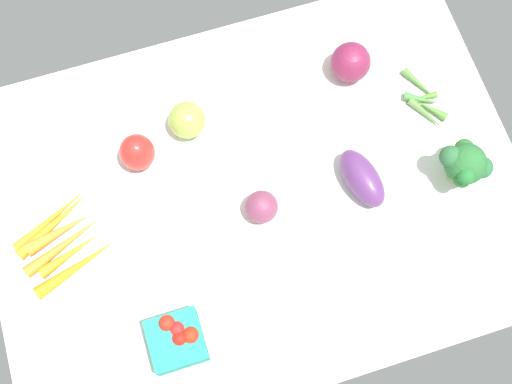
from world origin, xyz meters
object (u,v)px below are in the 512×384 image
at_px(broccoli_head, 465,164).
at_px(okra_pile, 425,102).
at_px(carrot_bunch, 63,241).
at_px(heirloom_tomato_green, 187,120).
at_px(red_onion_near_basket, 351,62).
at_px(berry_basket, 177,339).
at_px(red_onion_center, 260,207).
at_px(bell_pepper_red, 137,152).
at_px(eggplant, 362,178).

bearing_deg(broccoli_head, okra_pile, 90.17).
distance_m(carrot_bunch, heirloom_tomato_green, 0.33).
distance_m(red_onion_near_basket, heirloom_tomato_green, 0.35).
relative_size(broccoli_head, heirloom_tomato_green, 1.42).
bearing_deg(berry_basket, red_onion_center, 41.38).
bearing_deg(heirloom_tomato_green, bell_pepper_red, -160.53).
relative_size(carrot_bunch, eggplant, 1.52).
bearing_deg(red_onion_near_basket, okra_pile, -42.90).
bearing_deg(carrot_bunch, eggplant, -5.50).
height_order(carrot_bunch, okra_pile, carrot_bunch).
relative_size(red_onion_center, eggplant, 0.50).
bearing_deg(red_onion_near_basket, bell_pepper_red, -172.39).
bearing_deg(bell_pepper_red, berry_basket, -93.27).
relative_size(berry_basket, heirloom_tomato_green, 1.29).
relative_size(red_onion_near_basket, carrot_bunch, 0.42).
bearing_deg(carrot_bunch, red_onion_center, -8.06).
bearing_deg(eggplant, carrot_bunch, 72.60).
distance_m(carrot_bunch, red_onion_center, 0.38).
xyz_separation_m(bell_pepper_red, carrot_bunch, (-0.18, -0.12, -0.03)).
bearing_deg(okra_pile, carrot_bunch, -174.98).
bearing_deg(bell_pepper_red, carrot_bunch, -146.23).
bearing_deg(red_onion_near_basket, heirloom_tomato_green, -176.33).
height_order(red_onion_center, okra_pile, red_onion_center).
bearing_deg(red_onion_center, bell_pepper_red, 138.28).
distance_m(heirloom_tomato_green, eggplant, 0.36).
bearing_deg(okra_pile, bell_pepper_red, 174.78).
bearing_deg(bell_pepper_red, okra_pile, -5.22).
relative_size(berry_basket, red_onion_near_basket, 1.17).
height_order(bell_pepper_red, red_onion_center, bell_pepper_red).
xyz_separation_m(bell_pepper_red, okra_pile, (0.58, -0.05, -0.03)).
bearing_deg(broccoli_head, carrot_bunch, 172.77).
distance_m(okra_pile, eggplant, 0.22).
bearing_deg(okra_pile, eggplant, -146.37).
bearing_deg(red_onion_center, carrot_bunch, 171.94).
bearing_deg(bell_pepper_red, broccoli_head, -20.42).
bearing_deg(red_onion_center, berry_basket, -138.62).
xyz_separation_m(berry_basket, carrot_bunch, (-0.16, 0.24, -0.02)).
height_order(heirloom_tomato_green, eggplant, heirloom_tomato_green).
xyz_separation_m(carrot_bunch, eggplant, (0.58, -0.06, 0.02)).
relative_size(red_onion_near_basket, okra_pile, 0.52).
bearing_deg(heirloom_tomato_green, okra_pile, -11.03).
xyz_separation_m(berry_basket, eggplant, (0.42, 0.19, 0.00)).
bearing_deg(broccoli_head, eggplant, 167.46).
relative_size(heirloom_tomato_green, eggplant, 0.58).
xyz_separation_m(red_onion_near_basket, okra_pile, (0.12, -0.11, -0.03)).
xyz_separation_m(broccoli_head, heirloom_tomato_green, (-0.47, 0.26, -0.03)).
xyz_separation_m(red_onion_near_basket, red_onion_center, (-0.26, -0.23, -0.01)).
xyz_separation_m(red_onion_near_basket, bell_pepper_red, (-0.46, -0.06, 0.00)).
bearing_deg(red_onion_near_basket, berry_basket, -138.54).
distance_m(broccoli_head, okra_pile, 0.17).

